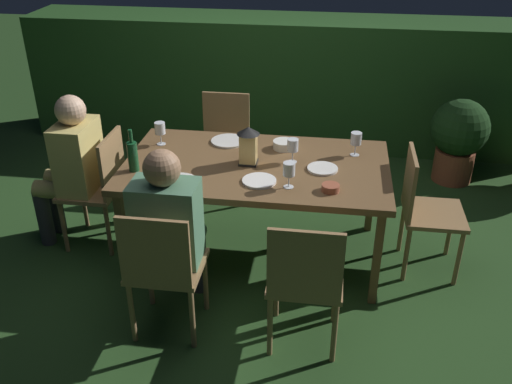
{
  "coord_description": "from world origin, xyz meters",
  "views": [
    {
      "loc": [
        0.49,
        -3.39,
        2.38
      ],
      "look_at": [
        0.0,
        0.0,
        0.51
      ],
      "focal_mm": 39.36,
      "sensor_mm": 36.0,
      "label": 1
    }
  ],
  "objects_px": {
    "wine_glass_b": "(293,146)",
    "wine_glass_c": "(356,140)",
    "green_bottle_on_table": "(133,155)",
    "plate_b": "(259,181)",
    "person_in_mustard": "(71,164)",
    "plate_d": "(178,183)",
    "chair_side_left_a": "(163,266)",
    "chair_head_near": "(100,184)",
    "bowl_olives": "(331,188)",
    "bowl_bread": "(284,144)",
    "wine_glass_a": "(289,170)",
    "potted_plant_by_hedge": "(458,136)",
    "chair_side_right_a": "(224,141)",
    "wine_glass_d": "(160,129)",
    "person_in_green": "(171,226)",
    "chair_head_far": "(424,207)",
    "plate_a": "(323,169)",
    "lantern_centerpiece": "(248,143)",
    "dining_table": "(256,170)",
    "chair_side_left_b": "(305,279)",
    "plate_c": "(228,141)"
  },
  "relations": [
    {
      "from": "person_in_green",
      "to": "plate_a",
      "type": "height_order",
      "value": "person_in_green"
    },
    {
      "from": "chair_head_near",
      "to": "plate_a",
      "type": "bearing_deg",
      "value": -0.92
    },
    {
      "from": "person_in_mustard",
      "to": "wine_glass_b",
      "type": "height_order",
      "value": "person_in_mustard"
    },
    {
      "from": "dining_table",
      "to": "wine_glass_d",
      "type": "relative_size",
      "value": 10.62
    },
    {
      "from": "chair_head_far",
      "to": "plate_d",
      "type": "bearing_deg",
      "value": -167.4
    },
    {
      "from": "chair_side_right_a",
      "to": "bowl_olives",
      "type": "xyz_separation_m",
      "value": [
        0.91,
        -1.22,
        0.27
      ]
    },
    {
      "from": "wine_glass_c",
      "to": "plate_c",
      "type": "xyz_separation_m",
      "value": [
        -0.92,
        0.1,
        -0.11
      ]
    },
    {
      "from": "plate_a",
      "to": "plate_c",
      "type": "xyz_separation_m",
      "value": [
        -0.7,
        0.36,
        0.0
      ]
    },
    {
      "from": "bowl_olives",
      "to": "plate_a",
      "type": "bearing_deg",
      "value": 101.57
    },
    {
      "from": "chair_head_far",
      "to": "plate_a",
      "type": "bearing_deg",
      "value": -177.88
    },
    {
      "from": "person_in_mustard",
      "to": "plate_d",
      "type": "bearing_deg",
      "value": -21.74
    },
    {
      "from": "chair_side_left_a",
      "to": "plate_b",
      "type": "height_order",
      "value": "chair_side_left_a"
    },
    {
      "from": "chair_side_left_b",
      "to": "plate_d",
      "type": "height_order",
      "value": "chair_side_left_b"
    },
    {
      "from": "chair_side_left_a",
      "to": "chair_head_near",
      "type": "bearing_deg",
      "value": 129.3
    },
    {
      "from": "lantern_centerpiece",
      "to": "wine_glass_c",
      "type": "height_order",
      "value": "lantern_centerpiece"
    },
    {
      "from": "chair_side_right_a",
      "to": "wine_glass_b",
      "type": "distance_m",
      "value": 1.12
    },
    {
      "from": "chair_side_right_a",
      "to": "wine_glass_c",
      "type": "distance_m",
      "value": 1.31
    },
    {
      "from": "bowl_bread",
      "to": "plate_c",
      "type": "bearing_deg",
      "value": 172.06
    },
    {
      "from": "dining_table",
      "to": "wine_glass_c",
      "type": "height_order",
      "value": "wine_glass_c"
    },
    {
      "from": "plate_a",
      "to": "plate_c",
      "type": "distance_m",
      "value": 0.79
    },
    {
      "from": "chair_head_far",
      "to": "wine_glass_a",
      "type": "relative_size",
      "value": 5.15
    },
    {
      "from": "chair_head_near",
      "to": "chair_head_far",
      "type": "distance_m",
      "value": 2.29
    },
    {
      "from": "wine_glass_b",
      "to": "wine_glass_c",
      "type": "bearing_deg",
      "value": 22.33
    },
    {
      "from": "potted_plant_by_hedge",
      "to": "wine_glass_d",
      "type": "bearing_deg",
      "value": -153.0
    },
    {
      "from": "person_in_green",
      "to": "wine_glass_b",
      "type": "bearing_deg",
      "value": 50.19
    },
    {
      "from": "dining_table",
      "to": "wine_glass_a",
      "type": "height_order",
      "value": "wine_glass_a"
    },
    {
      "from": "green_bottle_on_table",
      "to": "potted_plant_by_hedge",
      "type": "relative_size",
      "value": 0.38
    },
    {
      "from": "lantern_centerpiece",
      "to": "wine_glass_b",
      "type": "xyz_separation_m",
      "value": [
        0.29,
        0.06,
        -0.03
      ]
    },
    {
      "from": "person_in_mustard",
      "to": "chair_side_left_b",
      "type": "height_order",
      "value": "person_in_mustard"
    },
    {
      "from": "wine_glass_b",
      "to": "chair_side_right_a",
      "type": "bearing_deg",
      "value": 127.4
    },
    {
      "from": "dining_table",
      "to": "green_bottle_on_table",
      "type": "height_order",
      "value": "green_bottle_on_table"
    },
    {
      "from": "wine_glass_a",
      "to": "potted_plant_by_hedge",
      "type": "relative_size",
      "value": 0.22
    },
    {
      "from": "bowl_olives",
      "to": "wine_glass_d",
      "type": "bearing_deg",
      "value": 156.33
    },
    {
      "from": "wine_glass_b",
      "to": "plate_d",
      "type": "bearing_deg",
      "value": -148.68
    },
    {
      "from": "plate_a",
      "to": "bowl_olives",
      "type": "xyz_separation_m",
      "value": [
        0.06,
        -0.29,
        0.02
      ]
    },
    {
      "from": "dining_table",
      "to": "person_in_green",
      "type": "bearing_deg",
      "value": -119.6
    },
    {
      "from": "person_in_green",
      "to": "green_bottle_on_table",
      "type": "distance_m",
      "value": 0.66
    },
    {
      "from": "wine_glass_d",
      "to": "chair_head_near",
      "type": "bearing_deg",
      "value": -151.24
    },
    {
      "from": "green_bottle_on_table",
      "to": "wine_glass_b",
      "type": "xyz_separation_m",
      "value": [
        1.02,
        0.28,
        0.01
      ]
    },
    {
      "from": "person_in_mustard",
      "to": "dining_table",
      "type": "bearing_deg",
      "value": -0.0
    },
    {
      "from": "green_bottle_on_table",
      "to": "dining_table",
      "type": "bearing_deg",
      "value": 15.33
    },
    {
      "from": "lantern_centerpiece",
      "to": "wine_glass_b",
      "type": "height_order",
      "value": "lantern_centerpiece"
    },
    {
      "from": "wine_glass_d",
      "to": "plate_a",
      "type": "distance_m",
      "value": 1.21
    },
    {
      "from": "bowl_olives",
      "to": "bowl_bread",
      "type": "relative_size",
      "value": 0.73
    },
    {
      "from": "chair_side_left_a",
      "to": "wine_glass_b",
      "type": "distance_m",
      "value": 1.22
    },
    {
      "from": "wine_glass_b",
      "to": "bowl_bread",
      "type": "height_order",
      "value": "wine_glass_b"
    },
    {
      "from": "chair_head_near",
      "to": "chair_head_far",
      "type": "bearing_deg",
      "value": 0.0
    },
    {
      "from": "wine_glass_c",
      "to": "wine_glass_b",
      "type": "bearing_deg",
      "value": -157.67
    },
    {
      "from": "person_in_green",
      "to": "wine_glass_d",
      "type": "bearing_deg",
      "value": 109.3
    },
    {
      "from": "green_bottle_on_table",
      "to": "plate_b",
      "type": "bearing_deg",
      "value": -3.05
    }
  ]
}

